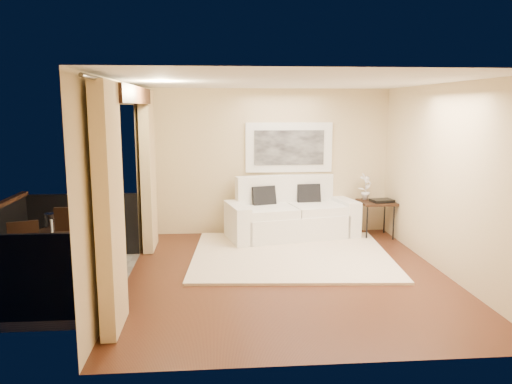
{
  "coord_description": "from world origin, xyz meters",
  "views": [
    {
      "loc": [
        -1.01,
        -6.73,
        2.37
      ],
      "look_at": [
        -0.38,
        0.94,
        1.05
      ],
      "focal_mm": 35.0,
      "sensor_mm": 36.0,
      "label": 1
    }
  ],
  "objects": [
    {
      "name": "bistro_table",
      "position": [
        -3.18,
        0.31,
        0.59
      ],
      "size": [
        0.66,
        0.66,
        0.67
      ],
      "rotation": [
        0.0,
        0.0,
        -0.17
      ],
      "color": "black",
      "rests_on": "balcony"
    },
    {
      "name": "floor",
      "position": [
        0.0,
        0.0,
        0.0
      ],
      "size": [
        5.0,
        5.0,
        0.0
      ],
      "primitive_type": "plane",
      "color": "#512818",
      "rests_on": "ground"
    },
    {
      "name": "side_table",
      "position": [
        1.93,
        2.0,
        0.61
      ],
      "size": [
        0.63,
        0.63,
        0.67
      ],
      "rotation": [
        0.0,
        0.0,
        0.03
      ],
      "color": "black",
      "rests_on": "floor"
    },
    {
      "name": "orchid",
      "position": [
        1.76,
        2.15,
        0.91
      ],
      "size": [
        0.32,
        0.3,
        0.5
      ],
      "primitive_type": "imported",
      "rotation": [
        0.0,
        0.0,
        0.64
      ],
      "color": "white",
      "rests_on": "side_table"
    },
    {
      "name": "sofa",
      "position": [
        0.35,
        2.1,
        0.39
      ],
      "size": [
        2.46,
        1.45,
        1.11
      ],
      "rotation": [
        0.0,
        0.0,
        0.21
      ],
      "color": "white",
      "rests_on": "floor"
    },
    {
      "name": "balcony_chair_far",
      "position": [
        -3.01,
        0.28,
        0.58
      ],
      "size": [
        0.44,
        0.44,
        1.0
      ],
      "rotation": [
        0.0,
        0.0,
        3.16
      ],
      "color": "black",
      "rests_on": "balcony"
    },
    {
      "name": "curtains",
      "position": [
        -2.11,
        0.0,
        1.34
      ],
      "size": [
        0.16,
        4.8,
        2.64
      ],
      "color": "#DEBF88",
      "rests_on": "ground"
    },
    {
      "name": "artwork",
      "position": [
        0.37,
        2.46,
        1.62
      ],
      "size": [
        1.62,
        0.07,
        0.92
      ],
      "color": "white",
      "rests_on": "room_shell"
    },
    {
      "name": "glass_b",
      "position": [
        -2.96,
        0.3,
        0.73
      ],
      "size": [
        0.06,
        0.06,
        0.12
      ],
      "primitive_type": "cylinder",
      "color": "silver",
      "rests_on": "bistro_table"
    },
    {
      "name": "ice_bucket",
      "position": [
        -3.35,
        0.42,
        0.77
      ],
      "size": [
        0.18,
        0.18,
        0.2
      ],
      "primitive_type": "cylinder",
      "color": "silver",
      "rests_on": "bistro_table"
    },
    {
      "name": "tray",
      "position": [
        2.0,
        1.91,
        0.69
      ],
      "size": [
        0.43,
        0.35,
        0.05
      ],
      "primitive_type": "cube",
      "rotation": [
        0.0,
        0.0,
        0.2
      ],
      "color": "black",
      "rests_on": "side_table"
    },
    {
      "name": "vase",
      "position": [
        -3.25,
        0.1,
        0.76
      ],
      "size": [
        0.04,
        0.04,
        0.18
      ],
      "primitive_type": "cylinder",
      "color": "silver",
      "rests_on": "bistro_table"
    },
    {
      "name": "candle",
      "position": [
        -3.17,
        0.42,
        0.71
      ],
      "size": [
        0.06,
        0.06,
        0.07
      ],
      "primitive_type": "cylinder",
      "color": "#FC1637",
      "rests_on": "bistro_table"
    },
    {
      "name": "balcony",
      "position": [
        -3.31,
        0.0,
        0.18
      ],
      "size": [
        1.81,
        2.6,
        1.17
      ],
      "color": "#605B56",
      "rests_on": "ground"
    },
    {
      "name": "glass_a",
      "position": [
        -3.03,
        0.23,
        0.73
      ],
      "size": [
        0.06,
        0.06,
        0.12
      ],
      "primitive_type": "cylinder",
      "color": "white",
      "rests_on": "bistro_table"
    },
    {
      "name": "balcony_chair_near",
      "position": [
        -3.51,
        -0.22,
        0.51
      ],
      "size": [
        0.49,
        0.49,
        0.89
      ],
      "rotation": [
        0.0,
        0.0,
        0.32
      ],
      "color": "black",
      "rests_on": "balcony"
    },
    {
      "name": "rug",
      "position": [
        0.19,
        0.91,
        0.02
      ],
      "size": [
        3.3,
        2.93,
        0.04
      ],
      "primitive_type": "cube",
      "rotation": [
        0.0,
        0.0,
        -0.07
      ],
      "color": "#FDE8CB",
      "rests_on": "floor"
    },
    {
      "name": "room_shell",
      "position": [
        -2.13,
        0.0,
        2.52
      ],
      "size": [
        5.0,
        6.4,
        5.0
      ],
      "color": "white",
      "rests_on": "ground"
    }
  ]
}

